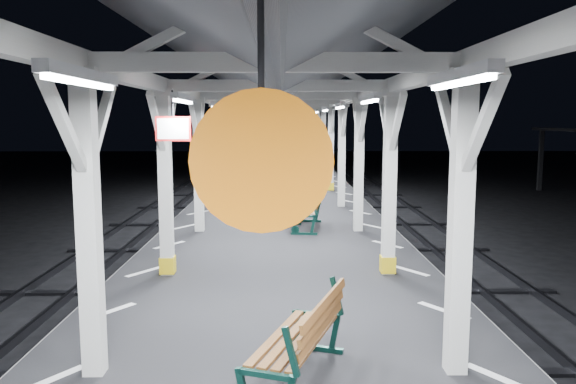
{
  "coord_description": "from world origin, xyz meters",
  "views": [
    {
      "loc": [
        0.07,
        -7.93,
        3.79
      ],
      "look_at": [
        0.21,
        4.38,
        2.2
      ],
      "focal_mm": 35.0,
      "sensor_mm": 36.0,
      "label": 1
    }
  ],
  "objects_px": {
    "bench_near": "(305,337)",
    "bench_far": "(281,202)",
    "bench_extra": "(292,169)",
    "bench_mid": "(311,208)"
  },
  "relations": [
    {
      "from": "bench_far",
      "to": "bench_near",
      "type": "bearing_deg",
      "value": -110.87
    },
    {
      "from": "bench_near",
      "to": "bench_extra",
      "type": "bearing_deg",
      "value": 108.81
    },
    {
      "from": "bench_extra",
      "to": "bench_far",
      "type": "bearing_deg",
      "value": -104.13
    },
    {
      "from": "bench_near",
      "to": "bench_far",
      "type": "height_order",
      "value": "bench_near"
    },
    {
      "from": "bench_near",
      "to": "bench_mid",
      "type": "height_order",
      "value": "bench_mid"
    },
    {
      "from": "bench_near",
      "to": "bench_extra",
      "type": "xyz_separation_m",
      "value": [
        0.26,
        20.46,
        -0.01
      ]
    },
    {
      "from": "bench_near",
      "to": "bench_extra",
      "type": "distance_m",
      "value": 20.46
    },
    {
      "from": "bench_near",
      "to": "bench_extra",
      "type": "height_order",
      "value": "bench_near"
    },
    {
      "from": "bench_mid",
      "to": "bench_extra",
      "type": "relative_size",
      "value": 1.03
    },
    {
      "from": "bench_extra",
      "to": "bench_near",
      "type": "bearing_deg",
      "value": -102.08
    }
  ]
}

